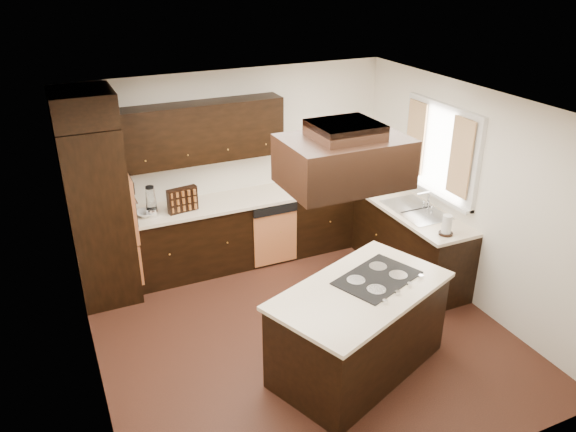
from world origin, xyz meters
The scene contains 30 objects.
floor centered at (0.00, 0.00, -0.01)m, with size 4.20×4.20×0.02m, color #512A1B.
ceiling centered at (0.00, 0.00, 2.51)m, with size 4.20×4.20×0.02m, color white.
wall_back centered at (0.00, 2.11, 1.25)m, with size 4.20×0.02×2.50m, color white.
wall_front centered at (0.00, -2.11, 1.25)m, with size 4.20×0.02×2.50m, color white.
wall_left centered at (-2.11, 0.00, 1.25)m, with size 0.02×4.20×2.50m, color white.
wall_right centered at (2.11, 0.00, 1.25)m, with size 0.02×4.20×2.50m, color white.
oven_column centered at (-1.78, 1.71, 1.06)m, with size 0.65×0.75×2.12m, color black.
wall_oven_face centered at (-1.43, 1.71, 1.12)m, with size 0.05×0.62×0.78m, color #D97C45.
base_cabinets_back centered at (0.03, 1.80, 0.44)m, with size 2.93×0.60×0.88m, color black.
base_cabinets_right centered at (1.80, 0.90, 0.44)m, with size 0.60×2.40×0.88m, color black.
countertop_back centered at (0.03, 1.79, 0.90)m, with size 2.93×0.63×0.04m, color beige.
countertop_right centered at (1.79, 0.90, 0.90)m, with size 0.63×2.40×0.04m, color beige.
upper_cabinets centered at (-0.43, 1.93, 1.81)m, with size 2.00×0.34×0.72m, color black.
dishwasher_front centered at (0.33, 1.50, 0.40)m, with size 0.60×0.05×0.72m, color #D97C45.
window_frame centered at (2.07, 0.55, 1.65)m, with size 0.06×1.32×1.12m, color white.
window_pane centered at (2.10, 0.55, 1.65)m, with size 0.00×1.20×1.00m, color white.
curtain_left centered at (2.01, 0.13, 1.70)m, with size 0.02×0.34×0.90m, color beige.
curtain_right centered at (2.01, 0.97, 1.70)m, with size 0.02×0.34×0.90m, color beige.
sink_rim centered at (1.80, 0.55, 0.92)m, with size 0.52×0.84×0.01m, color silver.
island centered at (0.26, -0.70, 0.44)m, with size 1.70×0.93×0.88m, color black.
island_top centered at (0.26, -0.70, 0.90)m, with size 1.76×0.99×0.04m, color beige.
cooktop centered at (0.50, -0.61, 0.93)m, with size 0.80×0.53×0.01m, color black.
range_hood centered at (0.10, -0.55, 2.16)m, with size 1.05×0.72×0.42m, color black.
hood_duct centered at (0.10, -0.55, 2.44)m, with size 0.55×0.50×0.13m, color black.
blender_base centered at (-1.17, 1.72, 0.97)m, with size 0.15×0.15×0.10m, color silver.
blender_pitcher centered at (-1.17, 1.72, 1.15)m, with size 0.13×0.13×0.26m, color silver.
spice_rack centered at (-0.80, 1.70, 1.07)m, with size 0.37×0.09×0.31m, color black.
mixing_bowl centered at (-1.23, 1.76, 0.95)m, with size 0.24×0.24×0.06m, color white.
soap_bottle centered at (1.78, 1.24, 1.01)m, with size 0.08×0.09×0.19m, color white.
paper_towel centered at (1.71, -0.13, 1.04)m, with size 0.11×0.11×0.24m, color white.
Camera 1 is at (-2.22, -4.49, 3.77)m, focal length 35.00 mm.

